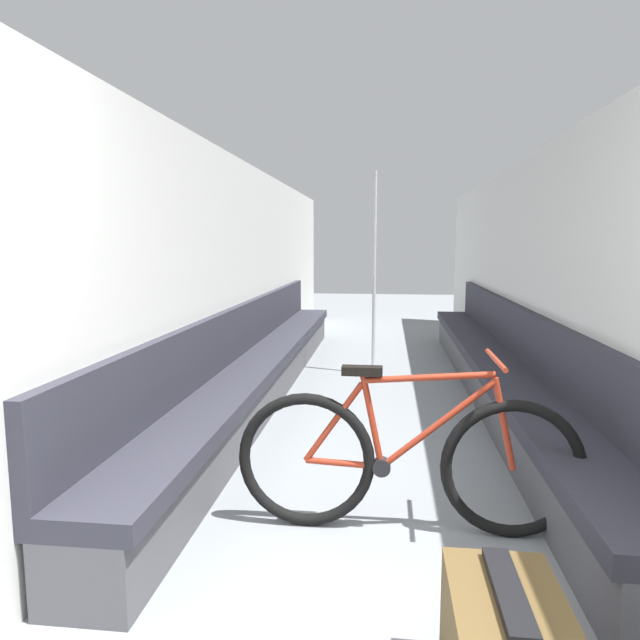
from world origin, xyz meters
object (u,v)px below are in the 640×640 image
at_px(bench_seat_row_right, 499,371).
at_px(bicycle, 407,461).
at_px(grab_pole_near, 374,277).
at_px(bench_seat_row_left, 262,365).

distance_m(bench_seat_row_right, bicycle, 2.62).
bearing_deg(grab_pole_near, bench_seat_row_right, -40.98).
height_order(bench_seat_row_left, bicycle, bicycle).
xyz_separation_m(bench_seat_row_left, grab_pole_near, (1.03, 1.00, 0.78)).
distance_m(bench_seat_row_left, bicycle, 2.77).
xyz_separation_m(bench_seat_row_left, bench_seat_row_right, (2.18, 0.00, 0.00)).
relative_size(bench_seat_row_left, grab_pole_near, 3.05).
distance_m(bench_seat_row_left, grab_pole_near, 1.64).
bearing_deg(bench_seat_row_right, bicycle, -110.19).
xyz_separation_m(bench_seat_row_right, bicycle, (-0.90, -2.46, 0.08)).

